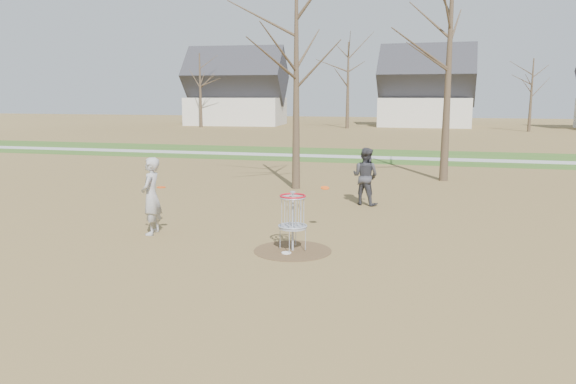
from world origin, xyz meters
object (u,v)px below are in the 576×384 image
object	(u,v)px
player_standing	(151,196)
disc_grounded	(286,253)
player_throwing	(365,176)
disc_golf_basket	(293,212)

from	to	relation	value
player_standing	disc_grounded	size ratio (longest dim) A/B	9.01
player_throwing	disc_grounded	world-z (taller)	player_throwing
disc_grounded	disc_golf_basket	world-z (taller)	disc_golf_basket
player_standing	disc_grounded	xyz separation A→B (m)	(3.80, -0.90, -0.97)
player_throwing	disc_golf_basket	xyz separation A→B (m)	(-0.94, -5.94, -0.02)
player_throwing	disc_golf_basket	bearing A→B (deg)	101.18
disc_golf_basket	disc_grounded	bearing A→B (deg)	-106.45
disc_grounded	disc_golf_basket	size ratio (longest dim) A/B	0.16
player_standing	disc_golf_basket	distance (m)	3.93
player_standing	player_throwing	xyz separation A→B (m)	(4.82, 5.31, -0.06)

